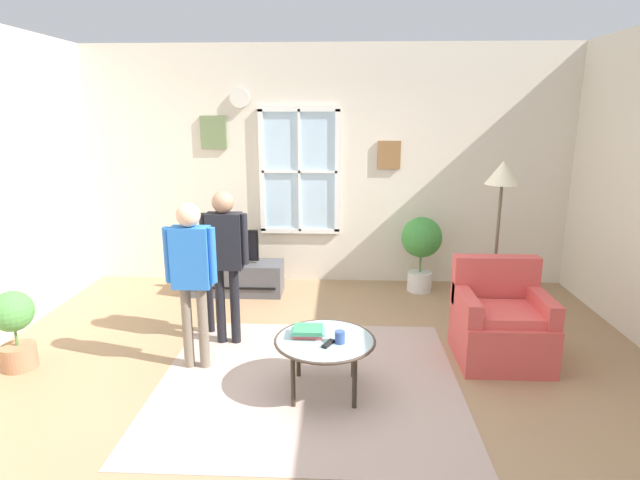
% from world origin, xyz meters
% --- Properties ---
extents(ground_plane, '(6.59, 5.85, 0.02)m').
position_xyz_m(ground_plane, '(0.00, 0.00, -0.01)').
color(ground_plane, '#9E7A56').
extents(back_wall, '(5.99, 0.17, 2.93)m').
position_xyz_m(back_wall, '(-0.01, 2.68, 1.47)').
color(back_wall, beige).
rests_on(back_wall, ground_plane).
extents(area_rug, '(2.42, 2.27, 0.01)m').
position_xyz_m(area_rug, '(-0.05, 0.01, 0.00)').
color(area_rug, tan).
rests_on(area_rug, ground_plane).
extents(tv_stand, '(1.13, 0.44, 0.38)m').
position_xyz_m(tv_stand, '(-1.07, 2.08, 0.19)').
color(tv_stand, '#4C4C51').
rests_on(tv_stand, ground_plane).
extents(television, '(0.57, 0.08, 0.40)m').
position_xyz_m(television, '(-1.07, 2.07, 0.59)').
color(television, '#4C4C4C').
rests_on(television, tv_stand).
extents(armchair, '(0.76, 0.74, 0.87)m').
position_xyz_m(armchair, '(1.61, 0.51, 0.33)').
color(armchair, '#D14C47').
rests_on(armchair, ground_plane).
extents(coffee_table, '(0.79, 0.79, 0.44)m').
position_xyz_m(coffee_table, '(0.08, -0.12, 0.41)').
color(coffee_table, '#99B2B7').
rests_on(coffee_table, ground_plane).
extents(book_stack, '(0.26, 0.19, 0.07)m').
position_xyz_m(book_stack, '(-0.05, -0.07, 0.48)').
color(book_stack, '#C15253').
rests_on(book_stack, coffee_table).
extents(cup, '(0.08, 0.08, 0.09)m').
position_xyz_m(cup, '(0.20, -0.18, 0.49)').
color(cup, '#334C8C').
rests_on(cup, coffee_table).
extents(remote_near_books, '(0.10, 0.14, 0.02)m').
position_xyz_m(remote_near_books, '(0.11, -0.22, 0.45)').
color(remote_near_books, black).
rests_on(remote_near_books, coffee_table).
extents(person_green_shirt, '(0.33, 0.15, 1.08)m').
position_xyz_m(person_green_shirt, '(-1.14, 0.95, 0.68)').
color(person_green_shirt, black).
rests_on(person_green_shirt, ground_plane).
extents(person_black_shirt, '(0.44, 0.20, 1.45)m').
position_xyz_m(person_black_shirt, '(-0.86, 0.72, 0.91)').
color(person_black_shirt, black).
rests_on(person_black_shirt, ground_plane).
extents(person_blue_shirt, '(0.43, 0.20, 1.43)m').
position_xyz_m(person_blue_shirt, '(-1.03, 0.23, 0.90)').
color(person_blue_shirt, '#726656').
rests_on(person_blue_shirt, ground_plane).
extents(potted_plant_by_window, '(0.49, 0.49, 0.92)m').
position_xyz_m(potted_plant_by_window, '(1.16, 2.26, 0.59)').
color(potted_plant_by_window, silver).
rests_on(potted_plant_by_window, ground_plane).
extents(potted_plant_corner, '(0.34, 0.34, 0.69)m').
position_xyz_m(potted_plant_corner, '(-2.54, 0.14, 0.40)').
color(potted_plant_corner, '#9E6B4C').
rests_on(potted_plant_corner, ground_plane).
extents(floor_lamp, '(0.32, 0.32, 1.70)m').
position_xyz_m(floor_lamp, '(1.70, 1.10, 1.42)').
color(floor_lamp, black).
rests_on(floor_lamp, ground_plane).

